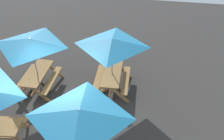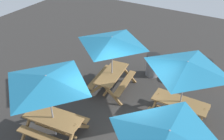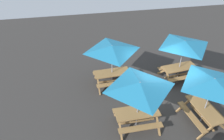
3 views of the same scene
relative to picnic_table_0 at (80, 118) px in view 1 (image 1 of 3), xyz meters
name	(u,v)px [view 1 (image 1 of 3)]	position (x,y,z in m)	size (l,w,h in m)	color
ground_plane	(60,117)	(-1.67, -1.37, -1.99)	(24.00, 24.00, 0.00)	#33302D
picnic_table_0	(80,118)	(0.00, 0.00, 0.00)	(2.22, 2.22, 2.34)	olive
picnic_table_1	(112,46)	(-3.58, 0.19, 0.00)	(2.09, 2.09, 2.34)	olive
picnic_table_3	(31,46)	(-3.10, -2.72, 0.00)	(2.01, 2.01, 2.34)	olive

